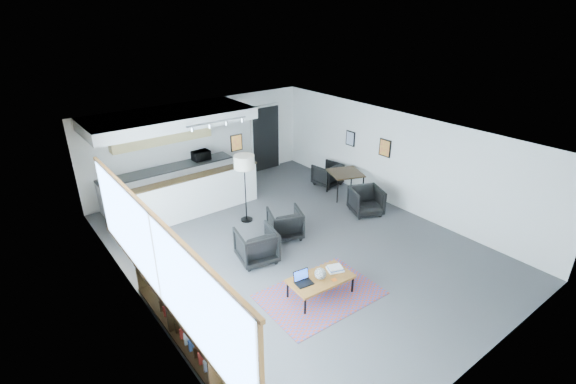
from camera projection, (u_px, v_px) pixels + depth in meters
room at (294, 194)px, 9.17m from camera, size 7.02×9.02×2.62m
window at (156, 260)px, 6.54m from camera, size 0.10×5.95×1.66m
console at (178, 317)px, 6.99m from camera, size 0.35×3.00×0.80m
kitchenette at (173, 157)px, 11.15m from camera, size 4.20×1.96×2.60m
doorway at (265, 138)px, 13.73m from camera, size 1.10×0.12×2.15m
track_light at (217, 123)px, 9.92m from camera, size 1.60×0.07×0.15m
wall_art_lower at (385, 148)px, 11.28m from camera, size 0.03×0.38×0.48m
wall_art_upper at (350, 138)px, 12.24m from camera, size 0.03×0.34×0.44m
kilim_rug at (320, 294)px, 8.03m from camera, size 2.28×1.59×0.01m
coffee_table at (321, 279)px, 7.88m from camera, size 1.26×0.74×0.40m
laptop at (302, 279)px, 7.73m from camera, size 0.35×0.30×0.23m
ceramic_pot at (320, 274)px, 7.80m from camera, size 0.22×0.22×0.22m
book_stack at (335, 268)px, 8.07m from camera, size 0.37×0.33×0.09m
coaster at (334, 280)px, 7.81m from camera, size 0.11×0.11×0.01m
armchair_left at (256, 244)px, 8.96m from camera, size 0.94×0.90×0.82m
armchair_right at (285, 222)px, 9.90m from camera, size 0.96×0.93×0.77m
floor_lamp at (244, 164)px, 10.16m from camera, size 0.67×0.67×1.77m
dining_table at (345, 174)px, 11.89m from camera, size 1.12×1.12×0.73m
dining_chair_near at (366, 202)px, 11.01m from camera, size 0.85×0.82×0.68m
dining_chair_far at (327, 175)px, 12.77m from camera, size 0.69×0.66×0.64m
microwave at (201, 155)px, 12.15m from camera, size 0.51×0.30×0.34m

